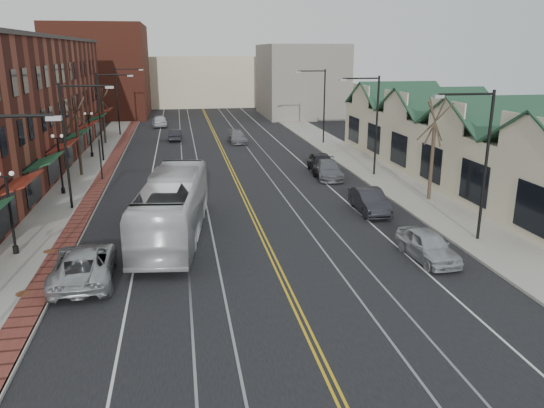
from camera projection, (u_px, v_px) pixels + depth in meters
name	position (u px, v px, depth m)	size (l,w,h in m)	color
ground	(296.00, 308.00, 21.50)	(160.00, 160.00, 0.00)	black
sidewalk_left	(75.00, 194.00, 38.40)	(4.00, 120.00, 0.15)	gray
sidewalk_right	(389.00, 180.00, 42.39)	(4.00, 120.00, 0.15)	gray
building_right	(461.00, 150.00, 42.76)	(8.00, 36.00, 4.60)	beige
backdrop_left	(101.00, 71.00, 83.11)	(14.00, 18.00, 14.00)	maroon
backdrop_mid	(200.00, 81.00, 100.65)	(22.00, 14.00, 9.00)	beige
backdrop_right	(301.00, 81.00, 83.94)	(12.00, 16.00, 11.00)	slate
streetlight_l_1	(72.00, 134.00, 33.40)	(3.33, 0.25, 8.00)	black
streetlight_l_2	(104.00, 108.00, 48.53)	(3.33, 0.25, 8.00)	black
streetlight_l_3	(121.00, 94.00, 63.67)	(3.33, 0.25, 8.00)	black
streetlight_r_0	(480.00, 151.00, 27.61)	(3.33, 0.25, 8.00)	black
streetlight_r_1	(372.00, 115.00, 42.74)	(3.33, 0.25, 8.00)	black
streetlight_r_2	(320.00, 98.00, 57.88)	(3.33, 0.25, 8.00)	black
lamppost_l_1	(11.00, 215.00, 26.32)	(0.84, 0.28, 4.27)	black
lamppost_l_2	(60.00, 165.00, 37.68)	(0.84, 0.28, 4.27)	black
lamppost_l_3	(90.00, 136.00, 50.92)	(0.84, 0.28, 4.27)	black
tree_left_near	(78.00, 134.00, 43.04)	(1.78, 1.37, 6.48)	#382B21
tree_left_far	(103.00, 115.00, 58.24)	(1.66, 1.28, 6.02)	#382B21
tree_right_mid	(433.00, 148.00, 35.77)	(1.90, 1.46, 6.93)	#382B21
manhole_mid	(23.00, 294.00, 22.43)	(0.60, 0.60, 0.02)	#592D19
manhole_far	(50.00, 251.00, 27.16)	(0.60, 0.60, 0.02)	#592D19
traffic_signal	(100.00, 152.00, 41.78)	(0.18, 0.15, 3.80)	black
transit_bus	(173.00, 207.00, 29.36)	(2.90, 12.41, 3.46)	silver
parked_suv	(84.00, 264.00, 23.90)	(2.61, 5.66, 1.57)	#A7AAAE
parked_car_a	(428.00, 245.00, 26.34)	(1.74, 4.33, 1.48)	#ABADB3
parked_car_b	(370.00, 201.00, 34.03)	(1.60, 4.59, 1.51)	black
parked_car_c	(328.00, 170.00, 43.26)	(1.99, 4.89, 1.42)	slate
parked_car_d	(322.00, 163.00, 45.17)	(1.97, 4.88, 1.66)	black
distant_car_left	(175.00, 135.00, 61.44)	(1.35, 3.88, 1.28)	black
distant_car_right	(237.00, 137.00, 59.89)	(1.84, 4.53, 1.31)	slate
distant_car_far	(159.00, 121.00, 72.49)	(1.95, 4.85, 1.65)	silver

